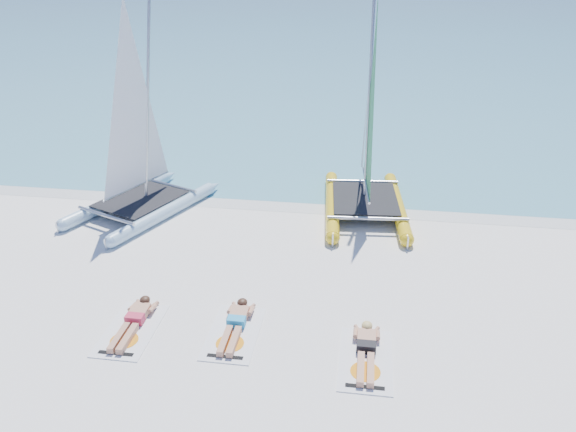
# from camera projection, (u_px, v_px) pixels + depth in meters

# --- Properties ---
(ground) EXTENTS (140.00, 140.00, 0.00)m
(ground) POSITION_uv_depth(u_px,v_px,m) (251.00, 305.00, 12.23)
(ground) COLOR white
(ground) RESTS_ON ground
(sea) EXTENTS (140.00, 115.00, 0.01)m
(sea) POSITION_uv_depth(u_px,v_px,m) (355.00, 11.00, 68.45)
(sea) COLOR #6CABB5
(sea) RESTS_ON ground
(wet_sand_strip) EXTENTS (140.00, 1.40, 0.01)m
(wet_sand_strip) POSITION_uv_depth(u_px,v_px,m) (287.00, 202.00, 17.14)
(wet_sand_strip) COLOR silver
(wet_sand_strip) RESTS_ON ground
(catamaran_blue) EXTENTS (3.82, 5.11, 6.30)m
(catamaran_blue) POSITION_uv_depth(u_px,v_px,m) (137.00, 150.00, 15.84)
(catamaran_blue) COLOR #BEE5FA
(catamaran_blue) RESTS_ON ground
(catamaran_yellow) EXTENTS (2.67, 5.23, 6.55)m
(catamaran_yellow) POSITION_uv_depth(u_px,v_px,m) (367.00, 139.00, 16.14)
(catamaran_yellow) COLOR yellow
(catamaran_yellow) RESTS_ON ground
(towel_a) EXTENTS (1.00, 1.85, 0.02)m
(towel_a) POSITION_uv_depth(u_px,v_px,m) (131.00, 330.00, 11.41)
(towel_a) COLOR white
(towel_a) RESTS_ON ground
(sunbather_a) EXTENTS (0.37, 1.73, 0.26)m
(sunbather_a) POSITION_uv_depth(u_px,v_px,m) (134.00, 320.00, 11.53)
(sunbather_a) COLOR tan
(sunbather_a) RESTS_ON towel_a
(towel_b) EXTENTS (1.00, 1.85, 0.02)m
(towel_b) POSITION_uv_depth(u_px,v_px,m) (234.00, 333.00, 11.32)
(towel_b) COLOR white
(towel_b) RESTS_ON ground
(sunbather_b) EXTENTS (0.37, 1.73, 0.26)m
(sunbather_b) POSITION_uv_depth(u_px,v_px,m) (236.00, 323.00, 11.45)
(sunbather_b) COLOR tan
(sunbather_b) RESTS_ON towel_b
(towel_c) EXTENTS (1.00, 1.85, 0.02)m
(towel_c) POSITION_uv_depth(u_px,v_px,m) (366.00, 360.00, 10.59)
(towel_c) COLOR white
(towel_c) RESTS_ON ground
(sunbather_c) EXTENTS (0.37, 1.73, 0.26)m
(sunbather_c) POSITION_uv_depth(u_px,v_px,m) (366.00, 348.00, 10.71)
(sunbather_c) COLOR tan
(sunbather_c) RESTS_ON towel_c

